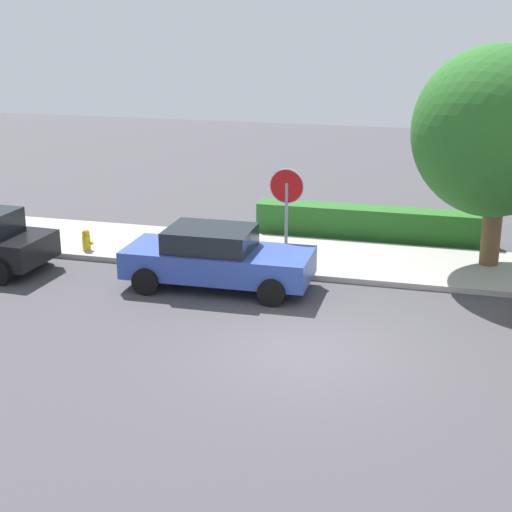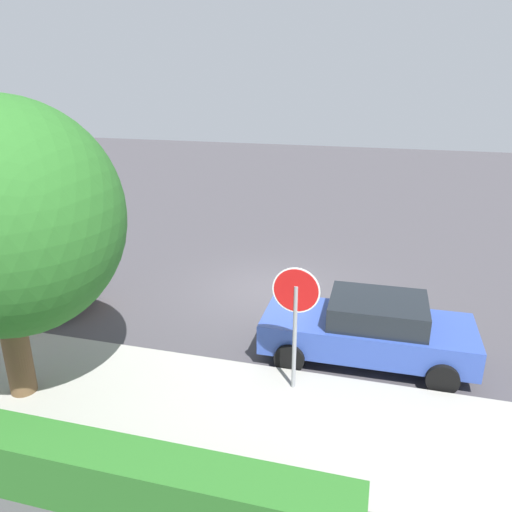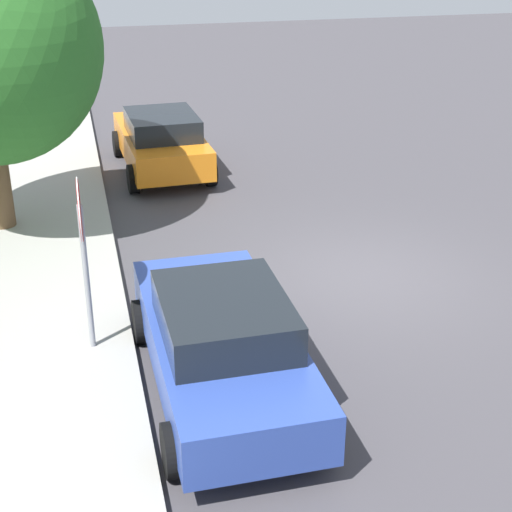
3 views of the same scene
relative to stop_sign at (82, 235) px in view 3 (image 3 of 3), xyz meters
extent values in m
plane|color=#423F44|center=(1.50, -4.62, -1.84)|extent=(60.00, 60.00, 0.00)
cube|color=#9E9B93|center=(1.50, 1.03, -1.77)|extent=(32.00, 3.20, 0.14)
cylinder|color=gray|center=(0.00, 0.00, -0.70)|extent=(0.08, 0.08, 2.28)
cylinder|color=white|center=(0.00, 0.00, 0.35)|extent=(0.89, 0.03, 0.89)
cylinder|color=red|center=(0.00, 0.00, 0.35)|extent=(0.83, 0.04, 0.83)
cube|color=#2D479E|center=(-1.28, -1.61, -1.22)|extent=(4.46, 1.82, 0.65)
cube|color=black|center=(-1.47, -1.62, -0.64)|extent=(2.02, 1.58, 0.51)
cylinder|color=black|center=(-2.77, -2.51, -1.52)|extent=(0.64, 0.23, 0.64)
cylinder|color=black|center=(-2.80, -0.75, -1.52)|extent=(0.64, 0.23, 0.64)
cylinder|color=black|center=(0.24, -2.48, -1.52)|extent=(0.64, 0.23, 0.64)
cylinder|color=black|center=(0.22, -0.71, -1.52)|extent=(0.64, 0.23, 0.64)
cube|color=orange|center=(8.08, -2.02, -1.22)|extent=(4.19, 1.90, 0.65)
cube|color=black|center=(7.76, -2.03, -0.65)|extent=(2.04, 1.61, 0.49)
cylinder|color=black|center=(9.45, -1.09, -1.52)|extent=(0.65, 0.25, 0.64)
cylinder|color=black|center=(9.52, -2.83, -1.52)|extent=(0.65, 0.25, 0.64)
cylinder|color=black|center=(6.64, -1.21, -1.52)|extent=(0.65, 0.25, 0.64)
cylinder|color=black|center=(6.71, -2.94, -1.52)|extent=(0.65, 0.25, 0.64)
camera|label=1|loc=(4.14, -18.46, 4.62)|focal=55.00mm
camera|label=2|loc=(-1.43, 8.15, 4.08)|focal=35.00mm
camera|label=3|loc=(-9.87, 0.00, 4.09)|focal=55.00mm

